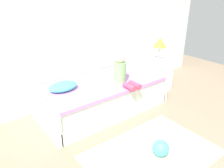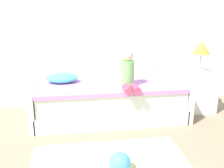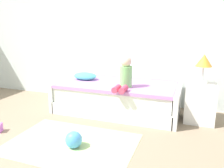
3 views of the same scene
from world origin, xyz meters
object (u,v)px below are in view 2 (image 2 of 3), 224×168
(bed, at_px, (109,99))
(table_lamp, at_px, (201,49))
(pillow, at_px, (62,78))
(nightstand, at_px, (197,91))
(child_figure, at_px, (127,72))
(toy_ball, at_px, (120,163))

(bed, bearing_deg, table_lamp, 0.93)
(bed, bearing_deg, pillow, 171.31)
(bed, height_order, nightstand, nightstand)
(nightstand, bearing_deg, bed, -179.07)
(bed, distance_m, nightstand, 1.35)
(child_figure, bearing_deg, bed, 132.46)
(pillow, bearing_deg, bed, -8.69)
(bed, bearing_deg, child_figure, -47.54)
(child_figure, bearing_deg, table_lamp, 12.37)
(bed, height_order, toy_ball, bed)
(bed, xyz_separation_m, child_figure, (0.21, -0.23, 0.46))
(nightstand, relative_size, pillow, 1.36)
(bed, relative_size, pillow, 4.80)
(bed, xyz_separation_m, pillow, (-0.65, 0.10, 0.32))
(nightstand, bearing_deg, pillow, 177.77)
(toy_ball, bearing_deg, table_lamp, 43.84)
(table_lamp, height_order, toy_ball, table_lamp)
(child_figure, xyz_separation_m, toy_ball, (-0.30, -1.14, -0.60))
(bed, height_order, child_figure, child_figure)
(table_lamp, xyz_separation_m, toy_ball, (-1.45, -1.39, -0.83))
(bed, distance_m, toy_ball, 1.38)
(nightstand, relative_size, table_lamp, 1.33)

